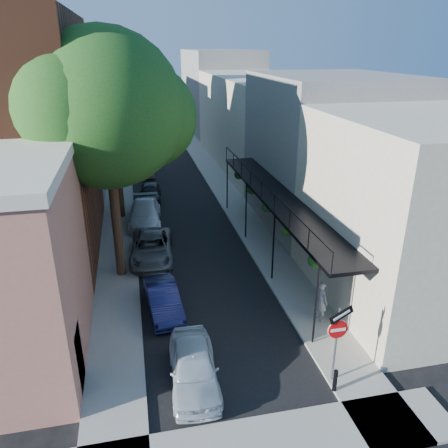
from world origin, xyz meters
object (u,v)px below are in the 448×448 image
oak_far (119,77)px  parked_car_a (194,367)px  parked_car_d (145,214)px  pedestrian (321,301)px  bollard (335,380)px  oak_mid (118,107)px  parked_car_f (147,168)px  parked_car_c (152,248)px  parked_car_g (138,156)px  oak_near (116,112)px  parked_car_e (150,192)px  parked_car_b (163,299)px  sign_post (338,332)px

oak_far → parked_car_a: bearing=-85.6°
parked_car_d → pedestrian: bearing=-58.3°
bollard → oak_mid: oak_mid is taller
oak_mid → parked_car_f: (1.75, 9.73, -6.46)m
parked_car_c → oak_far: bearing=99.3°
parked_car_d → parked_car_g: bearing=93.7°
bollard → pedestrian: bearing=73.2°
parked_car_d → parked_car_a: bearing=-82.6°
oak_near → parked_car_d: 9.60m
parked_car_c → parked_car_e: parked_car_c is taller
oak_mid → parked_car_c: size_ratio=2.18×
bollard → oak_far: 28.58m
oak_mid → parked_car_a: 17.62m
oak_far → parked_car_d: (1.02, -10.71, -7.56)m
parked_car_c → parked_car_g: 20.97m
parked_car_g → oak_far: bearing=-95.2°
oak_far → pedestrian: bearing=-71.9°
oak_mid → parked_car_f: 11.81m
oak_far → parked_car_b: oak_far is taller
oak_mid → oak_far: size_ratio=0.86×
parked_car_a → parked_car_g: (-0.91, 30.54, -0.02)m
parked_car_d → parked_car_f: parked_car_d is taller
parked_car_d → parked_car_e: parked_car_d is taller
oak_mid → pedestrian: size_ratio=5.86×
parked_car_b → parked_car_c: parked_car_c is taller
parked_car_c → parked_car_d: size_ratio=0.97×
parked_car_a → pedestrian: (5.55, 2.38, 0.33)m
parked_car_a → oak_mid: bearing=100.1°
parked_car_e → bollard: bearing=-72.8°
parked_car_c → parked_car_g: parked_car_c is taller
oak_mid → pedestrian: oak_mid is taller
oak_far → parked_car_f: size_ratio=3.31×
sign_post → parked_car_c: 11.91m
oak_far → parked_car_f: 7.88m
sign_post → parked_car_g: 32.01m
parked_car_a → pedestrian: size_ratio=2.24×
sign_post → parked_car_b: 7.67m
sign_post → parked_car_f: 27.45m
bollard → parked_car_g: size_ratio=0.17×
oak_mid → parked_car_d: (1.08, -1.68, -6.36)m
parked_car_a → parked_car_c: parked_car_a is taller
oak_mid → parked_car_g: (1.11, 14.25, -6.41)m
oak_mid → parked_car_d: bearing=-57.1°
oak_near → parked_car_c: 7.43m
oak_mid → parked_car_b: 13.53m
oak_near → parked_car_a: oak_near is taller
bollard → parked_car_a: bearing=161.9°
parked_car_e → parked_car_f: bearing=93.6°
sign_post → oak_mid: size_ratio=0.29×
parked_car_g → parked_car_d: bearing=-84.0°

